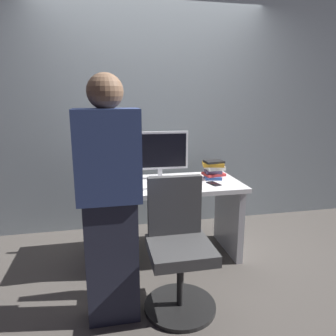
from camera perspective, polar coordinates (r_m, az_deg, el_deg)
name	(u,v)px	position (r m, az deg, el deg)	size (l,w,h in m)	color
ground_plane	(167,255)	(3.12, -0.19, -15.70)	(9.00, 9.00, 0.00)	#4C4742
wall_back	(152,97)	(3.57, -2.99, 12.96)	(6.40, 0.10, 3.00)	gray
desk	(167,206)	(2.92, -0.20, -7.06)	(1.36, 0.69, 0.73)	white
office_chair	(179,250)	(2.29, 1.96, -14.88)	(0.52, 0.52, 0.94)	black
person_at_desk	(110,202)	(2.03, -10.65, -6.14)	(0.40, 0.24, 1.64)	#262838
monitor	(160,152)	(2.93, -1.50, 2.88)	(0.54, 0.15, 0.46)	silver
keyboard	(160,187)	(2.69, -1.49, -3.43)	(0.43, 0.13, 0.02)	white
mouse	(191,184)	(2.76, 4.23, -2.90)	(0.06, 0.10, 0.03)	white
cup_near_keyboard	(116,187)	(2.60, -9.62, -3.42)	(0.07, 0.07, 0.09)	silver
cup_by_monitor	(119,177)	(2.92, -8.94, -1.67)	(0.08, 0.08, 0.08)	white
book_stack	(213,169)	(3.01, 8.37, -0.23)	(0.23, 0.20, 0.18)	#3359A5
cell_phone	(214,184)	(2.83, 8.43, -2.86)	(0.07, 0.14, 0.01)	black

